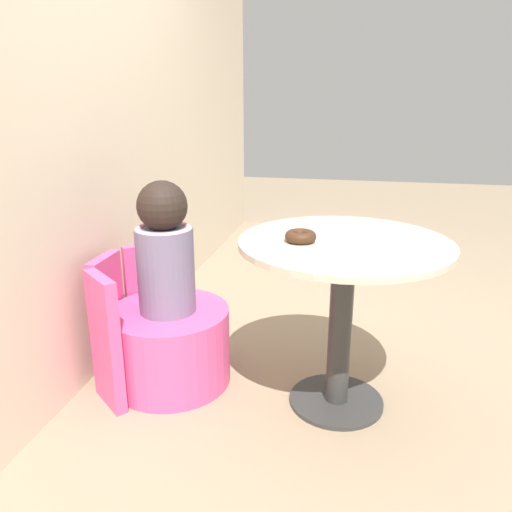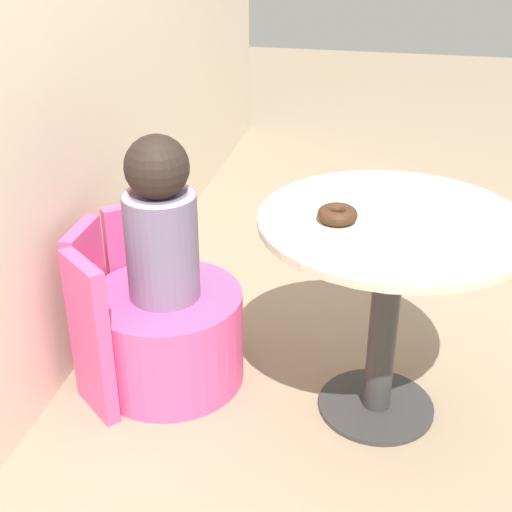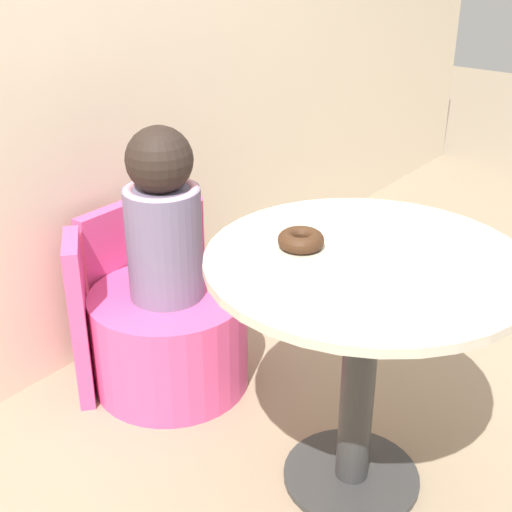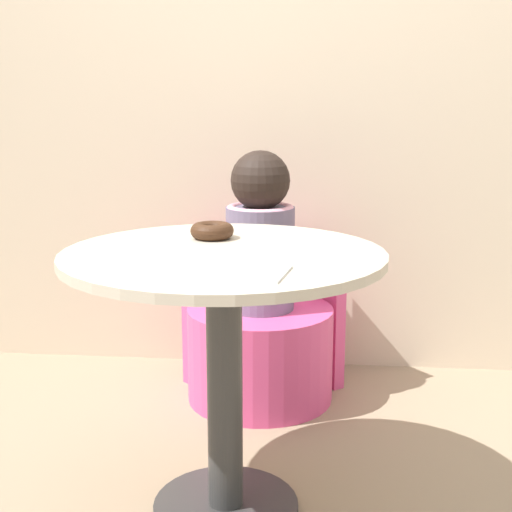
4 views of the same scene
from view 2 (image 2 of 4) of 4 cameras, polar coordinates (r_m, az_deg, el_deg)
ground_plane at (r=2.65m, az=8.93°, el=-10.85°), size 12.00×12.00×0.00m
back_wall at (r=2.42m, az=-17.55°, el=16.17°), size 6.00×0.06×2.40m
round_table at (r=2.28m, az=10.60°, el=-0.99°), size 0.83×0.83×0.73m
tub_chair at (r=2.62m, az=-7.03°, el=-6.39°), size 0.54×0.54×0.35m
booth_backrest at (r=2.63m, az=-11.85°, el=-3.66°), size 0.64×0.24×0.58m
child_figure at (r=2.40m, az=-7.65°, el=2.67°), size 0.25×0.25×0.58m
donut at (r=2.15m, az=6.53°, el=3.31°), size 0.12×0.12×0.04m
paper_napkin at (r=2.30m, az=16.78°, el=3.40°), size 0.18×0.18×0.01m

